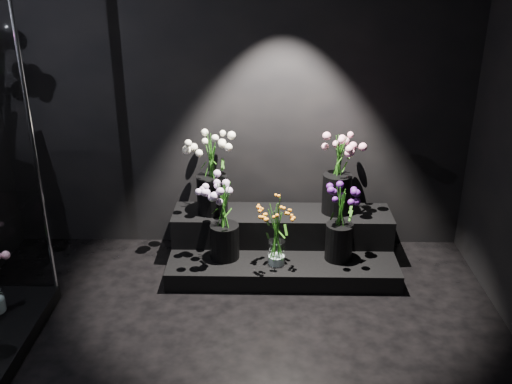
{
  "coord_description": "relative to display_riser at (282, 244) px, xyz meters",
  "views": [
    {
      "loc": [
        0.26,
        -2.69,
        2.5
      ],
      "look_at": [
        0.18,
        1.2,
        0.84
      ],
      "focal_mm": 40.0,
      "sensor_mm": 36.0,
      "label": 1
    }
  ],
  "objects": [
    {
      "name": "bouquet_pink_roses",
      "position": [
        0.46,
        0.13,
        0.64
      ],
      "size": [
        0.41,
        0.41,
        0.69
      ],
      "rotation": [
        0.0,
        0.0,
        -0.16
      ],
      "color": "black",
      "rests_on": "display_riser"
    },
    {
      "name": "display_riser",
      "position": [
        0.0,
        0.0,
        0.0
      ],
      "size": [
        1.87,
        0.83,
        0.42
      ],
      "color": "black",
      "rests_on": "floor"
    },
    {
      "name": "bouquet_purple",
      "position": [
        0.45,
        -0.22,
        0.34
      ],
      "size": [
        0.39,
        0.39,
        0.63
      ],
      "rotation": [
        0.0,
        0.0,
        -0.31
      ],
      "color": "black",
      "rests_on": "display_riser"
    },
    {
      "name": "wall_back",
      "position": [
        -0.4,
        0.37,
        1.23
      ],
      "size": [
        4.0,
        0.0,
        4.0
      ],
      "primitive_type": "plane",
      "rotation": [
        1.57,
        0.0,
        0.0
      ],
      "color": "black",
      "rests_on": "floor"
    },
    {
      "name": "bouquet_cream_roses",
      "position": [
        -0.6,
        0.12,
        0.63
      ],
      "size": [
        0.36,
        0.36,
        0.7
      ],
      "rotation": [
        0.0,
        0.0,
        -0.02
      ],
      "color": "black",
      "rests_on": "display_riser"
    },
    {
      "name": "bouquet_lilac",
      "position": [
        -0.47,
        -0.21,
        0.36
      ],
      "size": [
        0.44,
        0.44,
        0.66
      ],
      "rotation": [
        0.0,
        0.0,
        0.24
      ],
      "color": "black",
      "rests_on": "display_riser"
    },
    {
      "name": "bouquet_orange_bells",
      "position": [
        -0.05,
        -0.31,
        0.27
      ],
      "size": [
        0.31,
        0.31,
        0.57
      ],
      "rotation": [
        0.0,
        0.0,
        -0.25
      ],
      "color": "white",
      "rests_on": "display_riser"
    }
  ]
}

